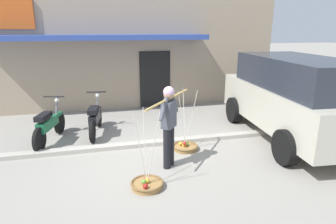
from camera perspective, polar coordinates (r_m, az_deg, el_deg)
The scene contains 9 objects.
ground_plane at distance 6.53m, azimuth -3.41°, elevation -8.95°, with size 90.00×90.00×0.00m, color gray.
sidewalk_curb at distance 7.14m, azimuth -4.46°, elevation -6.25°, with size 20.00×0.24×0.10m, color #AEA89C.
fruit_vendor at distance 5.76m, azimuth 0.16°, elevation -1.91°, with size 1.21×1.49×1.70m.
fruit_basket_left_side at distance 6.89m, azimuth 3.42°, elevation -6.84°, with size 0.60×0.60×1.45m.
fruit_basket_right_side at distance 5.37m, azimuth -4.19°, elevation -13.98°, with size 0.60×0.60×1.45m.
motorcycle_nearest_shop at distance 7.78m, azimuth -22.50°, elevation -2.40°, with size 0.65×1.78×1.09m.
motorcycle_second_in_row at distance 7.97m, azimuth -14.18°, elevation -1.20°, with size 0.54×1.81×1.09m.
parked_truck at distance 7.98m, azimuth 23.61°, elevation 2.98°, with size 2.48×4.95×2.10m.
storefront_building at distance 12.59m, azimuth -13.95°, elevation 12.71°, with size 13.00×6.00×4.20m.
Camera 1 is at (-1.05, -5.81, 2.77)m, focal length 30.80 mm.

